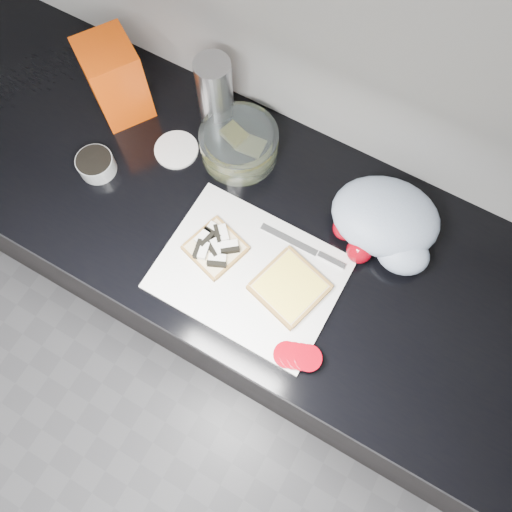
{
  "coord_description": "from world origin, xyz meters",
  "views": [
    {
      "loc": [
        0.33,
        0.78,
        1.98
      ],
      "look_at": [
        0.14,
        1.11,
        0.95
      ],
      "focal_mm": 35.0,
      "sensor_mm": 36.0,
      "label": 1
    }
  ],
  "objects_px": {
    "steel_canister": "(215,94)",
    "bread_bag": "(115,80)",
    "cutting_board": "(249,274)",
    "glass_bowl": "(239,144)"
  },
  "relations": [
    {
      "from": "steel_canister",
      "to": "bread_bag",
      "type": "bearing_deg",
      "value": -160.39
    },
    {
      "from": "cutting_board",
      "to": "steel_canister",
      "type": "bearing_deg",
      "value": 130.66
    },
    {
      "from": "cutting_board",
      "to": "bread_bag",
      "type": "relative_size",
      "value": 1.95
    },
    {
      "from": "glass_bowl",
      "to": "bread_bag",
      "type": "relative_size",
      "value": 0.93
    },
    {
      "from": "glass_bowl",
      "to": "steel_canister",
      "type": "bearing_deg",
      "value": 149.38
    },
    {
      "from": "cutting_board",
      "to": "steel_canister",
      "type": "height_order",
      "value": "steel_canister"
    },
    {
      "from": "glass_bowl",
      "to": "steel_canister",
      "type": "xyz_separation_m",
      "value": [
        -0.1,
        0.06,
        0.06
      ]
    },
    {
      "from": "bread_bag",
      "to": "steel_canister",
      "type": "distance_m",
      "value": 0.24
    },
    {
      "from": "glass_bowl",
      "to": "cutting_board",
      "type": "bearing_deg",
      "value": -55.81
    },
    {
      "from": "glass_bowl",
      "to": "bread_bag",
      "type": "distance_m",
      "value": 0.33
    }
  ]
}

